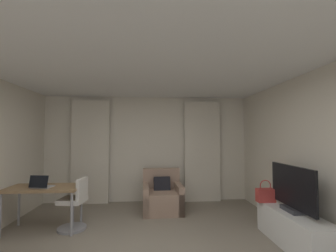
{
  "coord_description": "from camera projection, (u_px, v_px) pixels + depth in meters",
  "views": [
    {
      "loc": [
        0.09,
        -2.75,
        1.61
      ],
      "look_at": [
        0.39,
        1.24,
        1.79
      ],
      "focal_mm": 24.34,
      "sensor_mm": 36.0,
      "label": 1
    }
  ],
  "objects": [
    {
      "name": "wall_window",
      "position": [
        147.0,
        149.0,
        5.74
      ],
      "size": [
        5.12,
        0.06,
        2.6
      ],
      "color": "beige",
      "rests_on": "ground"
    },
    {
      "name": "ceiling",
      "position": [
        144.0,
        53.0,
        2.78
      ],
      "size": [
        5.12,
        6.12,
        0.06
      ],
      "primitive_type": "cube",
      "color": "white",
      "rests_on": "wall_left"
    },
    {
      "name": "curtain_left_panel",
      "position": [
        90.0,
        151.0,
        5.5
      ],
      "size": [
        0.9,
        0.06,
        2.5
      ],
      "color": "beige",
      "rests_on": "ground"
    },
    {
      "name": "curtain_right_panel",
      "position": [
        202.0,
        151.0,
        5.71
      ],
      "size": [
        0.9,
        0.06,
        2.5
      ],
      "color": "beige",
      "rests_on": "ground"
    },
    {
      "name": "armchair",
      "position": [
        162.0,
        197.0,
        4.91
      ],
      "size": [
        0.86,
        0.83,
        0.88
      ],
      "color": "#997A66",
      "rests_on": "ground"
    },
    {
      "name": "desk",
      "position": [
        44.0,
        191.0,
        3.93
      ],
      "size": [
        1.21,
        0.62,
        0.74
      ],
      "color": "olive",
      "rests_on": "ground"
    },
    {
      "name": "desk_chair",
      "position": [
        75.0,
        206.0,
        3.96
      ],
      "size": [
        0.48,
        0.48,
        0.88
      ],
      "color": "gray",
      "rests_on": "ground"
    },
    {
      "name": "laptop",
      "position": [
        41.0,
        185.0,
        3.85
      ],
      "size": [
        0.35,
        0.29,
        0.22
      ],
      "color": "#ADADB2",
      "rests_on": "desk"
    },
    {
      "name": "tv_console",
      "position": [
        294.0,
        229.0,
        3.33
      ],
      "size": [
        0.45,
        1.36,
        0.5
      ],
      "color": "white",
      "rests_on": "ground"
    },
    {
      "name": "tv_flatscreen",
      "position": [
        292.0,
        190.0,
        3.37
      ],
      "size": [
        0.2,
        1.02,
        0.67
      ],
      "color": "#333338",
      "rests_on": "tv_console"
    },
    {
      "name": "handbag_primary",
      "position": [
        266.0,
        195.0,
        3.86
      ],
      "size": [
        0.3,
        0.14,
        0.37
      ],
      "color": "#B73833",
      "rests_on": "tv_console"
    }
  ]
}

